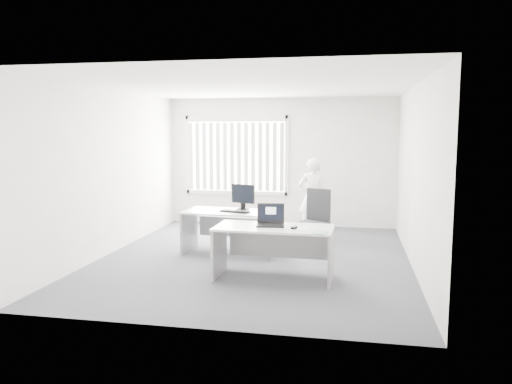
% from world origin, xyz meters
% --- Properties ---
extents(ground, '(6.00, 6.00, 0.00)m').
position_xyz_m(ground, '(0.00, 0.00, 0.00)').
color(ground, '#56555D').
rests_on(ground, ground).
extents(wall_back, '(5.00, 0.02, 2.80)m').
position_xyz_m(wall_back, '(0.00, 3.00, 1.40)').
color(wall_back, white).
rests_on(wall_back, ground).
extents(wall_front, '(5.00, 0.02, 2.80)m').
position_xyz_m(wall_front, '(0.00, -3.00, 1.40)').
color(wall_front, white).
rests_on(wall_front, ground).
extents(wall_left, '(0.02, 6.00, 2.80)m').
position_xyz_m(wall_left, '(-2.50, 0.00, 1.40)').
color(wall_left, white).
rests_on(wall_left, ground).
extents(wall_right, '(0.02, 6.00, 2.80)m').
position_xyz_m(wall_right, '(2.50, 0.00, 1.40)').
color(wall_right, white).
rests_on(wall_right, ground).
extents(ceiling, '(5.00, 6.00, 0.02)m').
position_xyz_m(ceiling, '(0.00, 0.00, 2.80)').
color(ceiling, silver).
rests_on(ceiling, wall_back).
extents(window, '(2.32, 0.06, 1.76)m').
position_xyz_m(window, '(-1.00, 2.96, 1.55)').
color(window, silver).
rests_on(window, wall_back).
extents(blinds, '(2.20, 0.10, 1.50)m').
position_xyz_m(blinds, '(-1.00, 2.90, 1.52)').
color(blinds, silver).
rests_on(blinds, wall_back).
extents(desk_near, '(1.67, 0.81, 0.75)m').
position_xyz_m(desk_near, '(0.49, -1.06, 0.54)').
color(desk_near, silver).
rests_on(desk_near, ground).
extents(desk_far, '(1.67, 0.88, 0.74)m').
position_xyz_m(desk_far, '(-0.44, 0.25, 0.53)').
color(desk_far, silver).
rests_on(desk_far, ground).
extents(office_chair, '(0.80, 0.80, 1.07)m').
position_xyz_m(office_chair, '(0.92, 0.80, 0.33)').
color(office_chair, black).
rests_on(office_chair, ground).
extents(person, '(0.61, 0.43, 1.57)m').
position_xyz_m(person, '(0.79, 1.97, 0.78)').
color(person, white).
rests_on(person, ground).
extents(laptop, '(0.43, 0.39, 0.30)m').
position_xyz_m(laptop, '(0.43, -1.03, 0.91)').
color(laptop, black).
rests_on(laptop, desk_near).
extents(paper_sheet, '(0.34, 0.30, 0.00)m').
position_xyz_m(paper_sheet, '(0.86, -1.11, 0.76)').
color(paper_sheet, white).
rests_on(paper_sheet, desk_near).
extents(mouse, '(0.08, 0.12, 0.04)m').
position_xyz_m(mouse, '(0.79, -1.16, 0.78)').
color(mouse, silver).
rests_on(mouse, paper_sheet).
extents(booklet, '(0.20, 0.22, 0.01)m').
position_xyz_m(booklet, '(1.16, -1.37, 0.76)').
color(booklet, white).
rests_on(booklet, desk_near).
extents(keyboard, '(0.53, 0.30, 0.02)m').
position_xyz_m(keyboard, '(-0.37, 0.16, 0.75)').
color(keyboard, black).
rests_on(keyboard, desk_far).
extents(monitor, '(0.46, 0.25, 0.44)m').
position_xyz_m(monitor, '(-0.29, 0.47, 0.96)').
color(monitor, black).
rests_on(monitor, desk_far).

